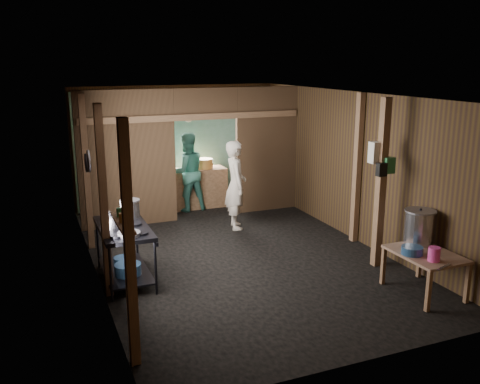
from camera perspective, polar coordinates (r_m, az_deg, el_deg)
name	(u,v)px	position (r m, az deg, el deg)	size (l,w,h in m)	color
floor	(235,253)	(8.75, -0.50, -6.70)	(4.50, 7.00, 0.00)	black
ceiling	(235,95)	(8.19, -0.54, 10.55)	(4.50, 7.00, 0.00)	#504F4E
wall_back	(177,145)	(11.64, -6.92, 5.11)	(4.50, 0.00, 2.60)	#453116
wall_front	(364,248)	(5.40, 13.40, -5.92)	(4.50, 0.00, 2.60)	#453116
wall_left	(91,190)	(7.85, -15.97, 0.22)	(0.00, 7.00, 2.60)	#453116
wall_right	(354,167)	(9.42, 12.32, 2.73)	(0.00, 7.00, 2.60)	#453116
partition_left	(127,159)	(10.11, -12.21, 3.50)	(1.85, 0.10, 2.60)	brown
partition_right	(266,150)	(10.97, 2.90, 4.63)	(1.35, 0.10, 2.60)	brown
partition_header	(205,103)	(10.36, -3.79, 9.63)	(1.30, 0.10, 0.60)	brown
turquoise_panel	(178,148)	(11.59, -6.83, 4.82)	(4.40, 0.06, 2.50)	#70A5A6
back_counter	(198,188)	(11.38, -4.59, 0.46)	(1.20, 0.50, 0.85)	#A57854
wall_clock	(188,118)	(11.54, -5.67, 8.06)	(0.20, 0.20, 0.03)	silver
post_left_a	(129,247)	(5.38, -11.99, -5.92)	(0.10, 0.12, 2.60)	#A57854
post_left_b	(104,203)	(7.09, -14.65, -1.17)	(0.10, 0.12, 2.60)	#A57854
post_left_c	(86,173)	(9.02, -16.41, 1.97)	(0.10, 0.12, 2.60)	#A57854
post_right	(357,169)	(9.22, 12.66, 2.46)	(0.10, 0.12, 2.60)	#A57854
post_free	(381,184)	(8.16, 15.12, 0.81)	(0.12, 0.12, 2.60)	#A57854
cross_beam	(194,117)	(10.26, -5.01, 8.16)	(4.40, 0.12, 0.12)	#A57854
pan_lid_big	(89,161)	(8.17, -16.18, 3.26)	(0.34, 0.34, 0.03)	gray
pan_lid_small	(86,163)	(8.58, -16.43, 3.06)	(0.30, 0.30, 0.03)	black
wall_shelf	(123,223)	(5.82, -12.65, -3.36)	(0.14, 0.80, 0.03)	#A57854
jar_white	(127,224)	(5.57, -12.25, -3.45)	(0.07, 0.07, 0.10)	silver
jar_yellow	(123,218)	(5.81, -12.69, -2.75)	(0.08, 0.08, 0.10)	#B97D37
jar_green	(119,212)	(6.01, -13.05, -2.17)	(0.06, 0.06, 0.10)	#27743C
bag_white	(377,152)	(8.10, 14.71, 4.20)	(0.22, 0.15, 0.32)	silver
bag_green	(389,165)	(8.10, 15.90, 2.82)	(0.16, 0.12, 0.24)	#27743C
bag_black	(381,170)	(8.01, 15.17, 2.38)	(0.14, 0.10, 0.20)	black
gas_range	(125,253)	(7.77, -12.45, -6.56)	(0.72, 1.39, 0.82)	black
prep_table	(424,273)	(7.66, 19.42, -8.33)	(0.72, 0.99, 0.59)	#A37255
stove_pot_large	(130,210)	(7.96, -11.90, -1.89)	(0.30, 0.30, 0.31)	silver
stove_pot_med	(111,223)	(7.56, -13.88, -3.28)	(0.23, 0.23, 0.20)	silver
stove_saucepan	(106,215)	(8.09, -14.45, -2.42)	(0.15, 0.15, 0.10)	silver
frying_pan	(129,234)	(7.21, -12.01, -4.49)	(0.31, 0.53, 0.07)	gray
blue_tub_front	(128,269)	(7.66, -12.14, -8.24)	(0.38, 0.38, 0.16)	navy
blue_tub_back	(123,261)	(8.05, -12.66, -7.34)	(0.27, 0.27, 0.11)	navy
stock_pot	(419,227)	(7.84, 18.96, -3.67)	(0.44, 0.44, 0.51)	silver
wash_basin	(412,250)	(7.43, 18.25, -6.07)	(0.29, 0.29, 0.11)	navy
pink_bucket	(434,254)	(7.27, 20.42, -6.38)	(0.16, 0.16, 0.19)	#F743A6
knife	(444,267)	(7.14, 21.38, -7.59)	(0.30, 0.04, 0.01)	silver
yellow_tub	(204,163)	(11.31, -3.91, 3.13)	(0.37, 0.37, 0.21)	#B97D37
cook	(236,185)	(9.82, -0.47, 0.78)	(0.61, 0.40, 1.68)	silver
worker_back	(187,172)	(11.05, -5.80, 2.19)	(0.81, 0.63, 1.67)	teal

